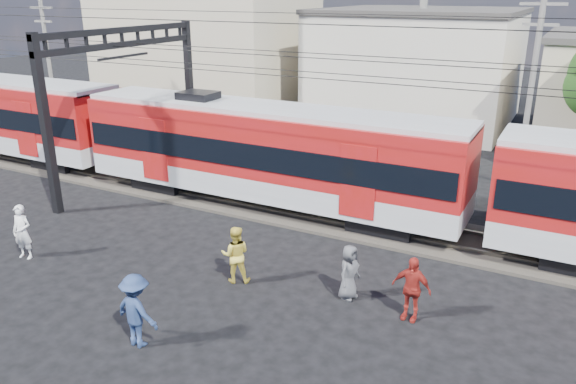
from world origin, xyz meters
name	(u,v)px	position (x,y,z in m)	size (l,w,h in m)	color
ground	(215,318)	(0.00, 0.00, 0.00)	(120.00, 120.00, 0.00)	black
track_bed	(331,217)	(0.00, 8.00, 0.06)	(70.00, 3.40, 0.12)	#2D2823
rail_near	(324,221)	(0.00, 7.25, 0.18)	(70.00, 0.12, 0.12)	#59544C
rail_far	(339,208)	(0.00, 8.75, 0.18)	(70.00, 0.12, 0.12)	#59544C
commuter_train	(271,151)	(-2.70, 8.00, 2.40)	(50.30, 3.08, 4.17)	black
catenary	(149,72)	(-8.65, 8.00, 5.14)	(70.00, 9.30, 7.52)	black
building_west	(207,44)	(-17.00, 24.00, 4.66)	(14.28, 10.20, 9.30)	#B8AC8D
building_midwest	(419,66)	(-2.00, 27.00, 3.66)	(12.24, 12.24, 7.30)	#BBB5A3
utility_pole_mid	(531,88)	(6.00, 15.00, 4.53)	(1.80, 0.24, 8.50)	slate
utility_pole_west	(49,60)	(-22.00, 14.00, 4.28)	(1.80, 0.24, 8.00)	slate
pedestrian_a	(22,232)	(-7.70, 0.15, 0.93)	(0.68, 0.44, 1.86)	white
pedestrian_b	(235,254)	(-0.60, 2.04, 0.90)	(0.87, 0.68, 1.80)	gold
pedestrian_c	(136,311)	(-1.00, -1.86, 0.97)	(1.26, 0.72, 1.95)	navy
pedestrian_d	(411,288)	(4.70, 2.47, 0.92)	(1.08, 0.45, 1.84)	maroon
pedestrian_e	(349,272)	(2.82, 2.72, 0.83)	(0.81, 0.53, 1.65)	#47484C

